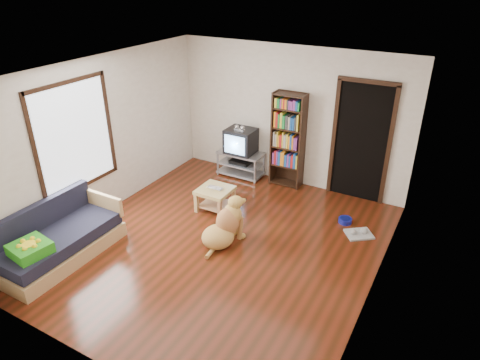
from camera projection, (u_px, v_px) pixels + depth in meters
The scene contains 18 objects.
ground at pixel (221, 244), 6.53m from camera, with size 5.00×5.00×0.00m, color #571E0F.
ceiling at pixel (216, 73), 5.36m from camera, with size 5.00×5.00×0.00m, color white.
wall_back at pixel (290, 117), 7.89m from camera, with size 4.50×4.50×0.00m, color silver.
wall_front at pixel (78, 266), 3.99m from camera, with size 4.50×4.50×0.00m, color silver.
wall_left at pixel (101, 138), 6.92m from camera, with size 5.00×5.00×0.00m, color silver.
wall_right at pixel (383, 207), 4.96m from camera, with size 5.00×5.00×0.00m, color silver.
green_cushion at pixel (30, 249), 5.59m from camera, with size 0.45×0.45×0.15m, color #289A1C.
laptop at pixel (214, 189), 7.26m from camera, with size 0.28×0.18×0.02m, color silver.
dog_bowl at pixel (345, 220), 7.06m from camera, with size 0.22×0.22×0.08m, color navy.
grey_rag at pixel (359, 234), 6.74m from camera, with size 0.40×0.32×0.03m, color #ACACAC.
window at pixel (75, 137), 6.44m from camera, with size 0.03×1.46×1.70m.
doorway at pixel (361, 140), 7.37m from camera, with size 1.03×0.05×2.19m.
tv_stand at pixel (241, 163), 8.55m from camera, with size 0.90×0.45×0.50m.
crt_tv at pixel (241, 140), 8.36m from camera, with size 0.55×0.52×0.58m.
bookshelf at pixel (288, 135), 7.88m from camera, with size 0.60×0.30×1.80m.
sofa at pixel (59, 241), 6.15m from camera, with size 0.80×1.80×0.80m.
coffee_table at pixel (215, 195), 7.34m from camera, with size 0.55×0.55×0.40m.
dog at pixel (225, 226), 6.46m from camera, with size 0.63×0.91×0.75m.
Camera 1 is at (2.88, -4.56, 3.82)m, focal length 32.00 mm.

